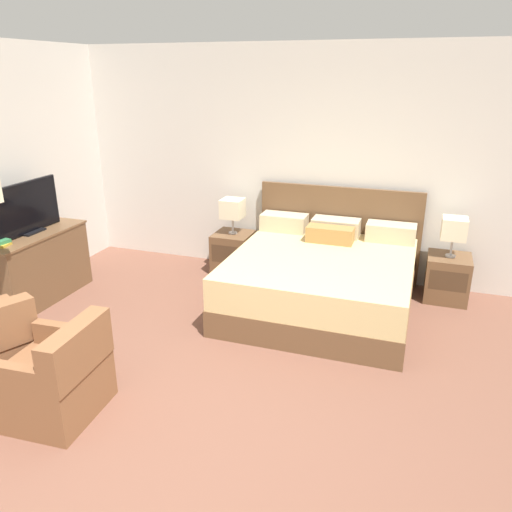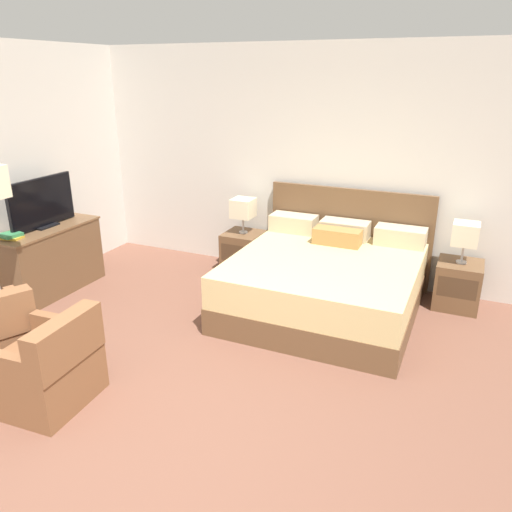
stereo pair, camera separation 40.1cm
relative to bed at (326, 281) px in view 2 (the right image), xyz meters
The scene contains 12 objects.
ground_plane 2.64m from the bed, 100.61° to the right, with size 10.60×10.60×0.00m, color brown.
wall_back 1.52m from the bed, 115.81° to the left, with size 7.00×0.06×2.76m, color beige.
bed is the anchor object (origin of this frame).
nightstand_left 1.46m from the bed, 152.70° to the left, with size 0.46×0.47×0.51m.
nightstand_right 1.46m from the bed, 27.29° to the left, with size 0.46×0.47×0.51m.
table_lamp_left 1.54m from the bed, 152.65° to the left, with size 0.26×0.26×0.44m.
table_lamp_right 1.54m from the bed, 27.35° to the left, with size 0.26×0.26×0.44m.
dresser 3.20m from the bed, 165.03° to the right, with size 0.55×1.26×0.78m.
tv 3.26m from the bed, 165.50° to the right, with size 0.18×0.90×0.56m.
book_red_cover 3.36m from the bed, 157.71° to the right, with size 0.22×0.14×0.03m, color gold.
book_blue_cover 3.37m from the bed, 157.76° to the right, with size 0.19×0.19×0.03m, color #2D7042.
armchair_companion 2.86m from the bed, 121.66° to the right, with size 0.73×0.72×0.76m.
Camera 2 is at (1.79, -2.21, 2.44)m, focal length 35.00 mm.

